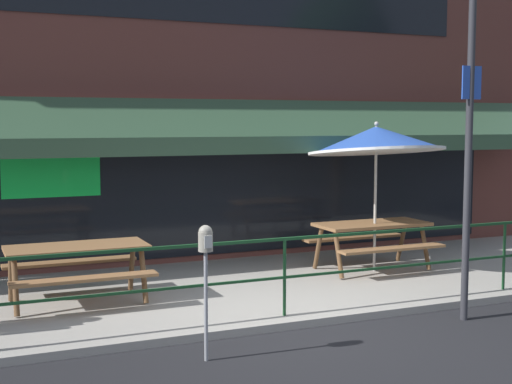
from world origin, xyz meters
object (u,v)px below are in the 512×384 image
(picnic_table_left, at_px, (77,257))
(parking_meter_near, at_px, (206,252))
(patio_umbrella_centre, at_px, (376,140))
(picnic_table_centre, at_px, (372,233))
(street_sign_pole, at_px, (469,152))

(picnic_table_left, xyz_separation_m, parking_meter_near, (0.88, -2.54, 0.44))
(patio_umbrella_centre, bearing_deg, parking_meter_near, -144.39)
(patio_umbrella_centre, relative_size, parking_meter_near, 1.69)
(picnic_table_centre, height_order, street_sign_pole, street_sign_pole)
(patio_umbrella_centre, bearing_deg, picnic_table_left, -177.76)
(picnic_table_left, relative_size, picnic_table_centre, 1.00)
(patio_umbrella_centre, xyz_separation_m, street_sign_pole, (-0.33, -2.56, -0.08))
(picnic_table_centre, relative_size, parking_meter_near, 1.27)
(picnic_table_left, distance_m, parking_meter_near, 2.73)
(picnic_table_left, bearing_deg, picnic_table_centre, 3.16)
(picnic_table_centre, distance_m, street_sign_pole, 3.00)
(picnic_table_centre, xyz_separation_m, parking_meter_near, (-3.81, -2.80, 0.44))
(patio_umbrella_centre, height_order, parking_meter_near, patio_umbrella_centre)
(patio_umbrella_centre, xyz_separation_m, parking_meter_near, (-3.81, -2.73, -1.03))
(picnic_table_centre, bearing_deg, parking_meter_near, -143.64)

